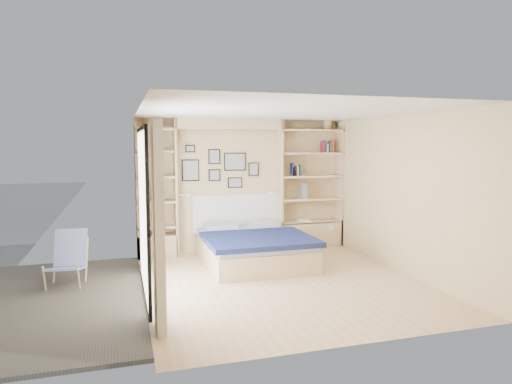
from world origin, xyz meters
name	(u,v)px	position (x,y,z in m)	size (l,w,h in m)	color
ground	(281,281)	(0.00, 0.00, 0.00)	(4.50, 4.50, 0.00)	#E2B682
room_shell	(232,199)	(-0.39, 1.52, 1.08)	(4.50, 4.50, 4.50)	#D8B982
bed	(253,247)	(-0.10, 1.17, 0.28)	(1.75, 2.16, 1.07)	#D2B17F
photo_gallery	(219,167)	(-0.45, 2.22, 1.60)	(1.48, 0.02, 0.82)	black
reading_lamps	(230,194)	(-0.30, 2.00, 1.10)	(1.92, 0.12, 0.15)	silver
shelf_decor	(296,162)	(1.04, 2.07, 1.68)	(3.50, 0.23, 2.03)	#A51E1E
deck	(13,306)	(-3.60, 0.00, 0.00)	(3.20, 4.00, 0.05)	brown
deck_chair	(68,259)	(-3.02, 0.75, 0.38)	(0.57, 0.85, 0.80)	tan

